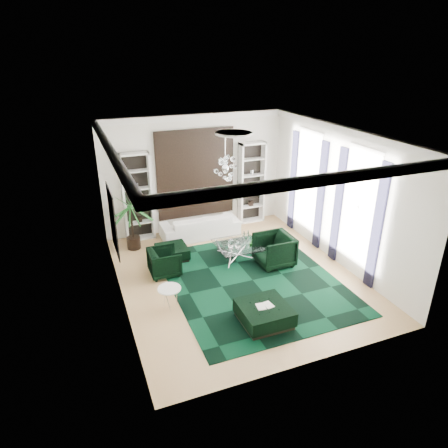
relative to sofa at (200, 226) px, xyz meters
name	(u,v)px	position (x,y,z in m)	size (l,w,h in m)	color
floor	(237,276)	(0.12, -2.77, -0.38)	(6.00, 7.00, 0.02)	tan
ceiling	(239,134)	(0.12, -2.77, 3.44)	(6.00, 7.00, 0.02)	white
wall_back	(195,173)	(0.12, 0.74, 1.53)	(6.00, 0.02, 3.80)	silver
wall_front	(317,280)	(0.12, -6.28, 1.53)	(6.00, 0.02, 3.80)	silver
wall_left	(115,229)	(-2.89, -2.77, 1.53)	(0.02, 7.00, 3.80)	silver
wall_right	(338,196)	(3.13, -2.77, 1.53)	(0.02, 7.00, 3.80)	silver
crown_molding	(239,139)	(0.12, -2.77, 3.33)	(6.00, 7.00, 0.18)	white
ceiling_medallion	(234,133)	(0.12, -2.47, 3.40)	(0.90, 0.90, 0.05)	white
tapestry	(195,174)	(0.12, 0.69, 1.53)	(2.50, 0.06, 2.80)	black
shelving_left	(137,197)	(-1.83, 0.54, 1.03)	(0.90, 0.38, 2.80)	white
shelving_right	(252,183)	(2.07, 0.54, 1.03)	(0.90, 0.38, 2.80)	white
painting	(113,221)	(-2.85, -2.17, 1.48)	(0.04, 1.30, 1.60)	black
window_near	(359,207)	(3.11, -3.67, 1.53)	(0.03, 1.10, 2.90)	white
curtain_near_a	(377,228)	(3.07, -4.45, 1.28)	(0.07, 0.30, 3.25)	black
curtain_near_b	(338,206)	(3.07, -2.89, 1.28)	(0.07, 0.30, 3.25)	black
window_far	(308,181)	(3.11, -1.27, 1.53)	(0.03, 1.10, 2.90)	white
curtain_far_a	(320,196)	(3.07, -2.05, 1.28)	(0.07, 0.30, 3.25)	black
curtain_far_b	(293,181)	(3.07, -0.49, 1.28)	(0.07, 0.30, 3.25)	black
rug	(253,280)	(0.42, -3.14, -0.36)	(4.20, 5.00, 0.02)	black
sofa	(200,226)	(0.00, 0.00, 0.00)	(2.50, 0.98, 0.73)	white
armchair_left	(165,262)	(-1.64, -1.95, 0.00)	(0.79, 0.81, 0.74)	black
armchair_right	(274,250)	(1.34, -2.55, 0.08)	(0.96, 0.99, 0.90)	black
coffee_table	(238,251)	(0.56, -1.81, -0.15)	(1.24, 1.24, 0.43)	white
ottoman_side	(172,253)	(-1.24, -1.17, -0.18)	(0.86, 0.86, 0.38)	black
ottoman_front	(264,314)	(-0.10, -4.81, -0.15)	(1.07, 1.07, 0.43)	black
book	(265,306)	(-0.10, -4.81, 0.08)	(0.38, 0.25, 0.03)	white
side_table	(170,298)	(-1.90, -3.51, -0.10)	(0.55, 0.55, 0.53)	white
palm	(131,214)	(-2.16, -0.09, 0.75)	(1.40, 1.40, 2.24)	#1E6123
chandelier	(225,168)	(0.01, -2.19, 2.48)	(0.74, 0.74, 0.67)	white
table_plant	(251,242)	(0.87, -2.06, 0.19)	(0.14, 0.12, 0.26)	#1E6123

